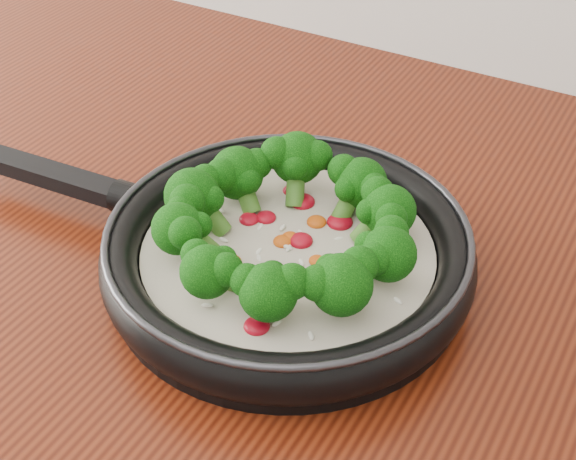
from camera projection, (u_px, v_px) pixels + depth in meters
The scene contains 1 object.
skillet at pixel (285, 247), 0.65m from camera, with size 0.47×0.31×0.08m.
Camera 1 is at (0.37, 0.63, 1.34)m, focal length 51.33 mm.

